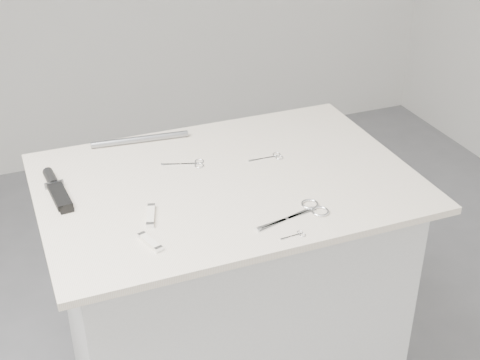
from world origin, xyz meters
name	(u,v)px	position (x,y,z in m)	size (l,w,h in m)	color
plinth	(228,313)	(0.00, 0.00, 0.45)	(0.90, 0.60, 0.90)	silver
display_board	(227,182)	(0.00, 0.00, 0.91)	(1.00, 0.70, 0.02)	beige
large_shears	(305,212)	(0.12, -0.23, 0.92)	(0.20, 0.09, 0.01)	white
embroidery_scissors_a	(191,164)	(-0.06, 0.12, 0.92)	(0.12, 0.07, 0.00)	white
embroidery_scissors_b	(271,157)	(0.16, 0.07, 0.92)	(0.10, 0.04, 0.00)	white
tiny_scissors	(296,235)	(0.06, -0.31, 0.92)	(0.06, 0.03, 0.00)	white
sheathed_knife	(56,188)	(-0.44, 0.11, 0.93)	(0.05, 0.21, 0.03)	black
pocket_knife_a	(151,215)	(-0.24, -0.11, 0.93)	(0.05, 0.10, 0.01)	#EEE4D0
pocket_knife_b	(150,242)	(-0.27, -0.21, 0.93)	(0.04, 0.08, 0.01)	#EEE4D0
metal_rail	(140,139)	(-0.16, 0.30, 0.93)	(0.02, 0.02, 0.29)	gray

